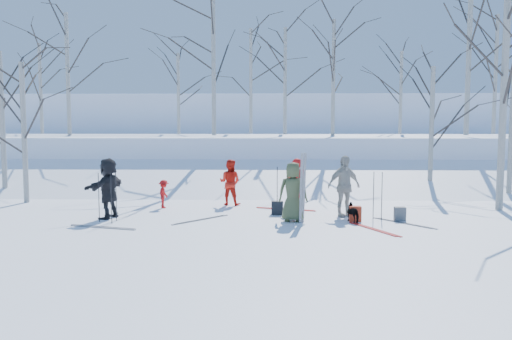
{
  "coord_description": "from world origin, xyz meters",
  "views": [
    {
      "loc": [
        0.39,
        -13.39,
        2.6
      ],
      "look_at": [
        0.0,
        1.5,
        1.3
      ],
      "focal_mm": 35.0,
      "sensor_mm": 36.0,
      "label": 1
    }
  ],
  "objects_px": {
    "skier_red_north": "(296,185)",
    "skier_grey_west": "(108,188)",
    "dog": "(354,213)",
    "skier_cream_east": "(344,186)",
    "backpack_red": "(355,214)",
    "skier_redor_behind": "(230,182)",
    "skier_olive_center": "(293,192)",
    "skier_red_seated": "(164,194)",
    "backpack_grey": "(400,214)",
    "backpack_dark": "(277,208)"
  },
  "relations": [
    {
      "from": "skier_red_north",
      "to": "skier_red_seated",
      "type": "xyz_separation_m",
      "value": [
        -4.18,
        0.73,
        -0.37
      ]
    },
    {
      "from": "skier_olive_center",
      "to": "skier_cream_east",
      "type": "distance_m",
      "value": 1.71
    },
    {
      "from": "backpack_red",
      "to": "backpack_dark",
      "type": "distance_m",
      "value": 2.34
    },
    {
      "from": "skier_olive_center",
      "to": "dog",
      "type": "height_order",
      "value": "skier_olive_center"
    },
    {
      "from": "dog",
      "to": "backpack_dark",
      "type": "bearing_deg",
      "value": -50.38
    },
    {
      "from": "skier_red_north",
      "to": "backpack_grey",
      "type": "distance_m",
      "value": 3.13
    },
    {
      "from": "skier_red_north",
      "to": "backpack_grey",
      "type": "xyz_separation_m",
      "value": [
        2.8,
        -1.24,
        -0.64
      ]
    },
    {
      "from": "backpack_red",
      "to": "backpack_grey",
      "type": "xyz_separation_m",
      "value": [
        1.26,
        0.13,
        -0.02
      ]
    },
    {
      "from": "skier_olive_center",
      "to": "backpack_dark",
      "type": "height_order",
      "value": "skier_olive_center"
    },
    {
      "from": "skier_cream_east",
      "to": "backpack_dark",
      "type": "relative_size",
      "value": 4.43
    },
    {
      "from": "skier_olive_center",
      "to": "skier_cream_east",
      "type": "bearing_deg",
      "value": -144.48
    },
    {
      "from": "skier_grey_west",
      "to": "skier_redor_behind",
      "type": "bearing_deg",
      "value": 144.77
    },
    {
      "from": "skier_red_seated",
      "to": "skier_cream_east",
      "type": "relative_size",
      "value": 0.51
    },
    {
      "from": "skier_cream_east",
      "to": "dog",
      "type": "bearing_deg",
      "value": -102.4
    },
    {
      "from": "skier_red_north",
      "to": "skier_grey_west",
      "type": "relative_size",
      "value": 0.96
    },
    {
      "from": "backpack_grey",
      "to": "backpack_dark",
      "type": "distance_m",
      "value": 3.49
    },
    {
      "from": "backpack_red",
      "to": "skier_redor_behind",
      "type": "bearing_deg",
      "value": 142.71
    },
    {
      "from": "skier_red_north",
      "to": "skier_red_seated",
      "type": "distance_m",
      "value": 4.26
    },
    {
      "from": "skier_cream_east",
      "to": "backpack_grey",
      "type": "distance_m",
      "value": 1.73
    },
    {
      "from": "backpack_red",
      "to": "skier_olive_center",
      "type": "bearing_deg",
      "value": -178.04
    },
    {
      "from": "skier_cream_east",
      "to": "dog",
      "type": "relative_size",
      "value": 2.86
    },
    {
      "from": "dog",
      "to": "backpack_grey",
      "type": "xyz_separation_m",
      "value": [
        1.3,
        0.24,
        -0.07
      ]
    },
    {
      "from": "skier_grey_west",
      "to": "skier_olive_center",
      "type": "bearing_deg",
      "value": 103.5
    },
    {
      "from": "skier_olive_center",
      "to": "backpack_grey",
      "type": "relative_size",
      "value": 4.31
    },
    {
      "from": "skier_redor_behind",
      "to": "backpack_grey",
      "type": "distance_m",
      "value": 5.62
    },
    {
      "from": "skier_olive_center",
      "to": "backpack_grey",
      "type": "bearing_deg",
      "value": -168.88
    },
    {
      "from": "dog",
      "to": "skier_red_north",
      "type": "bearing_deg",
      "value": -67.1
    },
    {
      "from": "dog",
      "to": "backpack_red",
      "type": "xyz_separation_m",
      "value": [
        0.04,
        0.11,
        -0.05
      ]
    },
    {
      "from": "skier_cream_east",
      "to": "backpack_dark",
      "type": "bearing_deg",
      "value": 149.52
    },
    {
      "from": "backpack_dark",
      "to": "backpack_grey",
      "type": "bearing_deg",
      "value": -14.29
    },
    {
      "from": "skier_red_seated",
      "to": "backpack_grey",
      "type": "bearing_deg",
      "value": -102.45
    },
    {
      "from": "skier_cream_east",
      "to": "backpack_red",
      "type": "bearing_deg",
      "value": -97.82
    },
    {
      "from": "skier_red_north",
      "to": "skier_cream_east",
      "type": "height_order",
      "value": "skier_cream_east"
    },
    {
      "from": "backpack_dark",
      "to": "skier_red_seated",
      "type": "bearing_deg",
      "value": 162.81
    },
    {
      "from": "skier_red_north",
      "to": "skier_grey_west",
      "type": "bearing_deg",
      "value": 9.35
    },
    {
      "from": "skier_red_north",
      "to": "dog",
      "type": "height_order",
      "value": "skier_red_north"
    },
    {
      "from": "backpack_red",
      "to": "backpack_dark",
      "type": "height_order",
      "value": "backpack_red"
    },
    {
      "from": "skier_cream_east",
      "to": "backpack_red",
      "type": "distance_m",
      "value": 1.03
    },
    {
      "from": "dog",
      "to": "backpack_dark",
      "type": "relative_size",
      "value": 1.55
    },
    {
      "from": "skier_red_seated",
      "to": "skier_grey_west",
      "type": "bearing_deg",
      "value": 149.68
    },
    {
      "from": "skier_cream_east",
      "to": "skier_grey_west",
      "type": "xyz_separation_m",
      "value": [
        -6.72,
        -0.43,
        -0.03
      ]
    },
    {
      "from": "skier_red_seated",
      "to": "backpack_dark",
      "type": "relative_size",
      "value": 2.27
    },
    {
      "from": "skier_grey_west",
      "to": "backpack_red",
      "type": "xyz_separation_m",
      "value": [
        6.92,
        -0.31,
        -0.65
      ]
    },
    {
      "from": "skier_olive_center",
      "to": "skier_red_seated",
      "type": "bearing_deg",
      "value": -20.88
    },
    {
      "from": "backpack_red",
      "to": "backpack_grey",
      "type": "relative_size",
      "value": 1.11
    },
    {
      "from": "skier_red_seated",
      "to": "backpack_grey",
      "type": "distance_m",
      "value": 7.27
    },
    {
      "from": "skier_redor_behind",
      "to": "skier_grey_west",
      "type": "bearing_deg",
      "value": 51.89
    },
    {
      "from": "skier_red_north",
      "to": "backpack_dark",
      "type": "height_order",
      "value": "skier_red_north"
    },
    {
      "from": "skier_redor_behind",
      "to": "backpack_grey",
      "type": "height_order",
      "value": "skier_redor_behind"
    },
    {
      "from": "skier_cream_east",
      "to": "backpack_dark",
      "type": "distance_m",
      "value": 2.05
    }
  ]
}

